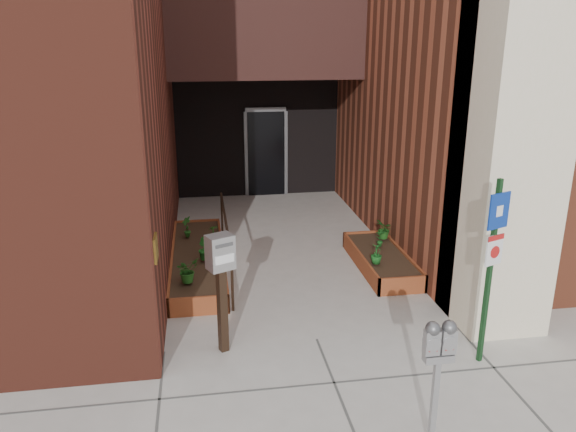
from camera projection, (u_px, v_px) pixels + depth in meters
name	position (u px, v px, depth m)	size (l,w,h in m)	color
ground	(317.00, 339.00, 7.49)	(80.00, 80.00, 0.00)	#9E9991
planter_left	(198.00, 261.00, 9.75)	(0.90, 3.60, 0.30)	brown
planter_right	(381.00, 261.00, 9.75)	(0.80, 2.20, 0.30)	brown
handrail	(226.00, 227.00, 9.59)	(0.04, 3.34, 0.90)	black
parking_meter	(439.00, 351.00, 5.24)	(0.30, 0.14, 1.37)	gray
sign_post	(493.00, 254.00, 6.55)	(0.30, 0.14, 2.34)	#133618
payment_dropbox	(221.00, 269.00, 6.88)	(0.38, 0.34, 1.57)	black
shrub_left_a	(187.00, 270.00, 8.47)	(0.34, 0.34, 0.38)	#1F5518
shrub_left_b	(203.00, 248.00, 9.32)	(0.21, 0.21, 0.38)	#1A5E1B
shrub_left_c	(214.00, 234.00, 10.10)	(0.18, 0.18, 0.32)	#225016
shrub_left_d	(187.00, 227.00, 10.36)	(0.21, 0.21, 0.39)	#1D5819
shrub_right_a	(376.00, 254.00, 9.16)	(0.19, 0.19, 0.33)	#164E19
shrub_right_b	(380.00, 238.00, 9.91)	(0.17, 0.17, 0.32)	#18571B
shrub_right_c	(384.00, 229.00, 10.28)	(0.32, 0.32, 0.35)	#1C5317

